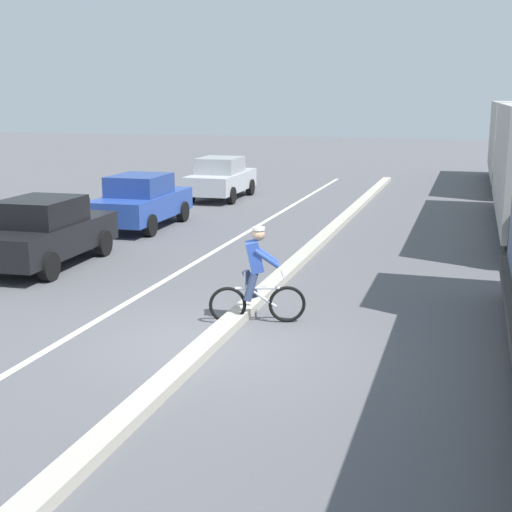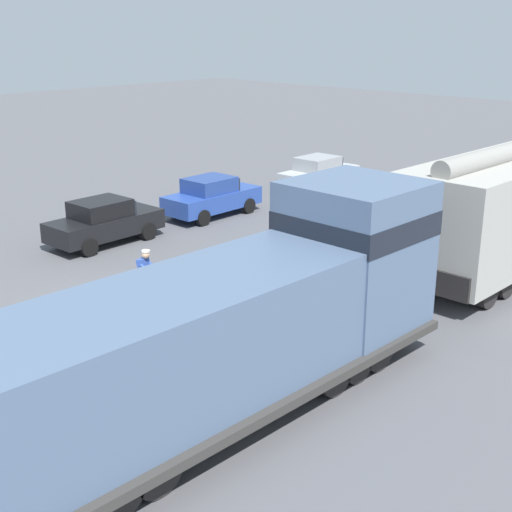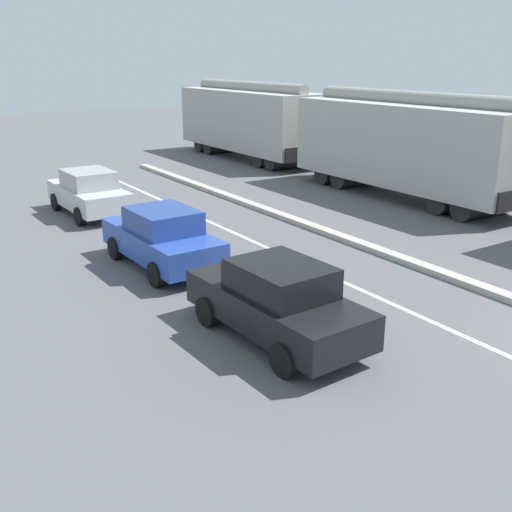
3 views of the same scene
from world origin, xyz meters
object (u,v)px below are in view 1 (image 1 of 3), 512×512
(parked_car_blue, at_px, (142,201))
(parked_car_black, at_px, (45,232))
(parked_car_silver, at_px, (221,178))
(cyclist, at_px, (256,278))

(parked_car_blue, bearing_deg, parked_car_black, -89.40)
(parked_car_silver, relative_size, cyclist, 2.48)
(parked_car_black, distance_m, parked_car_silver, 11.89)
(parked_car_blue, bearing_deg, cyclist, -52.84)
(parked_car_silver, bearing_deg, cyclist, -68.16)
(parked_car_black, height_order, parked_car_blue, same)
(parked_car_silver, height_order, cyclist, cyclist)
(parked_car_black, relative_size, parked_car_blue, 1.01)
(parked_car_black, bearing_deg, parked_car_blue, 90.60)
(parked_car_blue, distance_m, parked_car_silver, 6.63)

